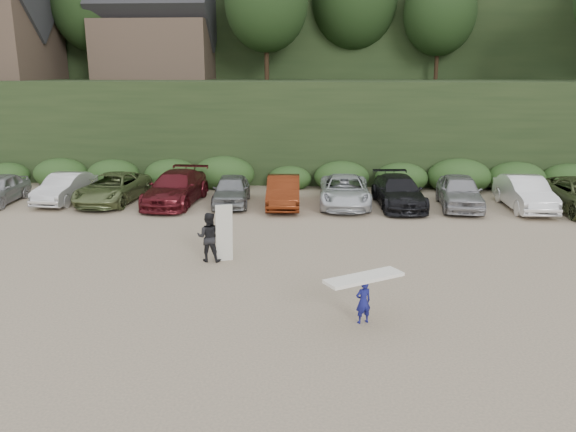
{
  "coord_description": "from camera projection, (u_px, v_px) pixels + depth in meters",
  "views": [
    {
      "loc": [
        0.07,
        -17.51,
        6.67
      ],
      "look_at": [
        -1.23,
        3.0,
        1.3
      ],
      "focal_mm": 35.0,
      "sensor_mm": 36.0,
      "label": 1
    }
  ],
  "objects": [
    {
      "name": "adult_surfer",
      "position": [
        210.0,
        237.0,
        19.96
      ],
      "size": [
        1.34,
        0.72,
        2.11
      ],
      "color": "black",
      "rests_on": "ground"
    },
    {
      "name": "hillside_backdrop",
      "position": [
        322.0,
        18.0,
        50.46
      ],
      "size": [
        90.0,
        41.5,
        28.0
      ],
      "color": "black",
      "rests_on": "ground"
    },
    {
      "name": "parked_cars",
      "position": [
        377.0,
        192.0,
        27.98
      ],
      "size": [
        40.02,
        6.33,
        1.65
      ],
      "color": "#9B9CA0",
      "rests_on": "ground"
    },
    {
      "name": "child_surfer",
      "position": [
        364.0,
        291.0,
        15.03
      ],
      "size": [
        2.23,
        1.73,
        1.35
      ],
      "color": "navy",
      "rests_on": "ground"
    },
    {
      "name": "ground",
      "position": [
        319.0,
        277.0,
        18.59
      ],
      "size": [
        120.0,
        120.0,
        0.0
      ],
      "primitive_type": "plane",
      "color": "tan",
      "rests_on": "ground"
    }
  ]
}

